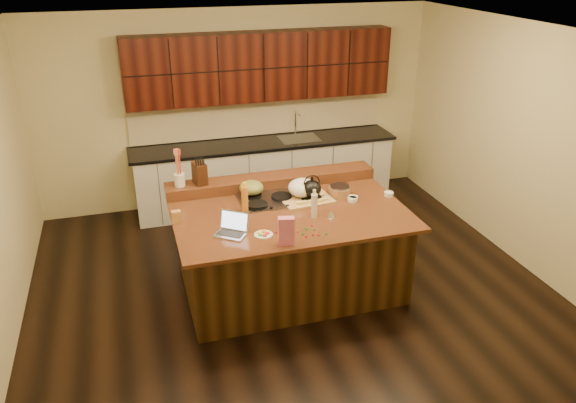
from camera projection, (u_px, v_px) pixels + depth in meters
name	position (u px, v px, depth m)	size (l,w,h in m)	color
room	(289.00, 172.00, 5.63)	(5.52, 5.02, 2.72)	black
island	(289.00, 249.00, 6.00)	(2.40, 1.60, 0.92)	black
back_ledge	(272.00, 180.00, 6.40)	(2.40, 0.30, 0.12)	black
cooktop	(281.00, 198.00, 6.07)	(0.92, 0.52, 0.05)	gray
back_counter	(264.00, 138.00, 7.80)	(3.70, 0.66, 2.40)	silver
kettle	(312.00, 189.00, 5.98)	(0.21, 0.21, 0.19)	black
green_bowl	(251.00, 188.00, 6.06)	(0.26, 0.26, 0.14)	olive
laptop	(232.00, 228.00, 5.34)	(0.37, 0.36, 0.20)	#B7B7BC
oil_bottle	(245.00, 199.00, 5.74)	(0.07, 0.07, 0.27)	orange
vinegar_bottle	(314.00, 206.00, 5.62)	(0.06, 0.06, 0.25)	silver
wooden_tray	(303.00, 190.00, 6.05)	(0.57, 0.45, 0.22)	tan
ramekin_a	(352.00, 199.00, 6.01)	(0.10, 0.10, 0.04)	white
ramekin_b	(389.00, 194.00, 6.14)	(0.10, 0.10, 0.04)	white
ramekin_c	(353.00, 198.00, 6.04)	(0.10, 0.10, 0.04)	white
strainer_bowl	(340.00, 191.00, 6.15)	(0.24, 0.24, 0.09)	#996B3F
kitchen_timer	(331.00, 214.00, 5.67)	(0.08, 0.08, 0.07)	silver
pink_bag	(286.00, 231.00, 5.10)	(0.15, 0.08, 0.27)	#D36386
candy_plate	(263.00, 235.00, 5.32)	(0.18, 0.18, 0.01)	white
package_box	(176.00, 217.00, 5.53)	(0.09, 0.06, 0.13)	#B88241
utensil_crock	(180.00, 180.00, 6.07)	(0.12, 0.12, 0.14)	white
knife_block	(200.00, 173.00, 6.11)	(0.12, 0.19, 0.24)	black
gumdrop_0	(312.00, 225.00, 5.48)	(0.02, 0.02, 0.02)	red
gumdrop_1	(306.00, 230.00, 5.40)	(0.02, 0.02, 0.02)	#198C26
gumdrop_2	(276.00, 232.00, 5.36)	(0.02, 0.02, 0.02)	red
gumdrop_3	(286.00, 238.00, 5.24)	(0.02, 0.02, 0.02)	#198C26
gumdrop_4	(306.00, 237.00, 5.27)	(0.02, 0.02, 0.02)	red
gumdrop_5	(326.00, 234.00, 5.33)	(0.02, 0.02, 0.02)	#198C26
gumdrop_6	(319.00, 235.00, 5.30)	(0.02, 0.02, 0.02)	red
gumdrop_7	(314.00, 230.00, 5.40)	(0.02, 0.02, 0.02)	#198C26
gumdrop_8	(287.00, 234.00, 5.32)	(0.02, 0.02, 0.02)	red
gumdrop_9	(306.00, 228.00, 5.43)	(0.02, 0.02, 0.02)	#198C26
gumdrop_10	(298.00, 232.00, 5.36)	(0.02, 0.02, 0.02)	red
gumdrop_11	(303.00, 234.00, 5.32)	(0.02, 0.02, 0.02)	#198C26
gumdrop_12	(313.00, 235.00, 5.31)	(0.02, 0.02, 0.02)	red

